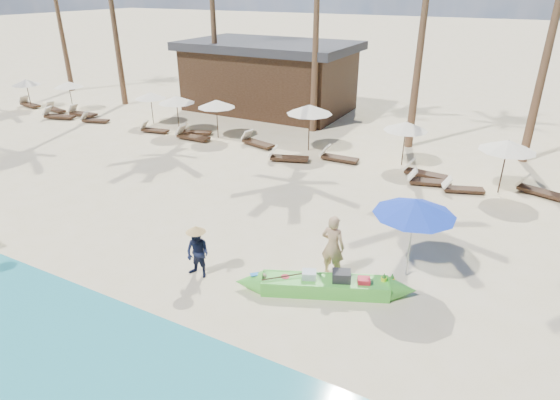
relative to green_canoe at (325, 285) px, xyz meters
The scene contains 30 objects.
ground 3.32m from the green_canoe, behind, with size 240.00×240.00×0.00m, color beige.
wet_sand_strip 6.34m from the green_canoe, 121.24° to the right, with size 240.00×4.50×0.01m, color tan.
green_canoe is the anchor object (origin of this frame).
tourist 1.14m from the green_canoe, 100.51° to the left, with size 0.69×0.45×1.89m, color tan.
vendor_green 3.64m from the green_canoe, 164.53° to the right, with size 0.72×0.56×1.49m, color #121832.
blue_umbrella 3.20m from the green_canoe, 46.93° to the left, with size 2.24×2.24×2.41m.
resort_parasol_0 27.44m from the green_canoe, 159.03° to the left, with size 1.84×1.84×1.89m.
lounger_0_left 27.81m from the green_canoe, 159.04° to the left, with size 1.89×0.84×0.62m.
lounger_0_right 25.27m from the green_canoe, 157.01° to the left, with size 1.71×0.81×0.56m.
resort_parasol_1 24.99m from the green_canoe, 154.68° to the left, with size 1.83×1.83×1.88m.
lounger_1_left 23.30m from the green_canoe, 157.96° to the left, with size 2.03×1.13×0.66m.
lounger_1_right 23.07m from the green_canoe, 154.57° to the left, with size 1.94×0.74×0.65m.
resort_parasol_2 19.02m from the green_canoe, 145.66° to the left, with size 1.81×1.81×1.87m.
lounger_2_left 21.08m from the green_canoe, 154.16° to the left, with size 1.73×1.00×0.56m.
resort_parasol_3 16.60m from the green_canoe, 142.70° to the left, with size 2.00×2.00×2.06m.
lounger_3_left 17.14m from the green_canoe, 147.17° to the left, with size 1.69×0.78×0.55m.
lounger_3_right 15.76m from the green_canoe, 140.26° to the left, with size 1.77×1.06×0.58m.
resort_parasol_4 14.86m from the green_canoe, 136.14° to the left, with size 2.00×2.00×2.06m.
lounger_4_left 14.89m from the green_canoe, 141.70° to the left, with size 1.93×0.63×0.65m.
lounger_4_right 12.84m from the green_canoe, 129.03° to the left, with size 1.98×1.02×0.65m.
resort_parasol_5 12.06m from the green_canoe, 117.03° to the left, with size 2.24×2.24×2.31m.
lounger_5_left 10.36m from the green_canoe, 123.08° to the left, with size 1.96×1.14×0.64m.
resort_parasol_6 10.88m from the green_canoe, 93.91° to the left, with size 1.98×1.98×2.04m.
lounger_6_left 10.45m from the green_canoe, 109.94° to the left, with size 1.83×0.60×0.62m.
lounger_6_right 8.91m from the green_canoe, 84.85° to the left, with size 1.83×1.00×0.59m.
resort_parasol_7 10.21m from the green_canoe, 69.60° to the left, with size 2.13×2.13×2.20m.
lounger_7_left 9.71m from the green_canoe, 87.39° to the left, with size 1.88×0.74×0.62m.
lounger_7_right 9.00m from the green_canoe, 76.08° to the left, with size 1.70×1.02×0.55m.
lounger_8_left 11.08m from the green_canoe, 63.80° to the left, with size 1.88×1.07×0.61m.
pavilion_west 20.57m from the green_canoe, 123.44° to the left, with size 10.80×6.60×4.30m.
Camera 1 is at (7.14, -9.38, 7.61)m, focal length 30.00 mm.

